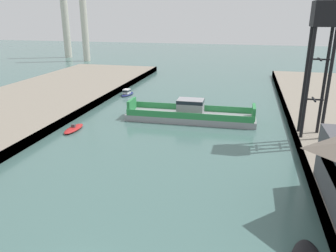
{
  "coord_description": "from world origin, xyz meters",
  "views": [
    {
      "loc": [
        11.03,
        -16.83,
        17.94
      ],
      "look_at": [
        0.0,
        29.06,
        2.0
      ],
      "focal_mm": 35.42,
      "sensor_mm": 36.0,
      "label": 1
    }
  ],
  "objects_px": {
    "crane_tower": "(324,32)",
    "smokestack_distant_a": "(83,6)",
    "chain_ferry": "(190,114)",
    "moored_boat_near_right": "(74,129)",
    "smokestack_distant_b": "(64,11)",
    "moored_boat_near_left": "(127,93)"
  },
  "relations": [
    {
      "from": "crane_tower",
      "to": "smokestack_distant_a",
      "type": "bearing_deg",
      "value": 133.92
    },
    {
      "from": "moored_boat_near_right",
      "to": "smokestack_distant_b",
      "type": "bearing_deg",
      "value": 119.82
    },
    {
      "from": "moored_boat_near_right",
      "to": "smokestack_distant_b",
      "type": "distance_m",
      "value": 102.49
    },
    {
      "from": "chain_ferry",
      "to": "moored_boat_near_left",
      "type": "bearing_deg",
      "value": 138.37
    },
    {
      "from": "chain_ferry",
      "to": "moored_boat_near_right",
      "type": "bearing_deg",
      "value": -151.16
    },
    {
      "from": "chain_ferry",
      "to": "smokestack_distant_a",
      "type": "relative_size",
      "value": 0.57
    },
    {
      "from": "crane_tower",
      "to": "smokestack_distant_a",
      "type": "height_order",
      "value": "smokestack_distant_a"
    },
    {
      "from": "crane_tower",
      "to": "moored_boat_near_left",
      "type": "bearing_deg",
      "value": 147.89
    },
    {
      "from": "chain_ferry",
      "to": "crane_tower",
      "type": "height_order",
      "value": "crane_tower"
    },
    {
      "from": "smokestack_distant_a",
      "to": "moored_boat_near_left",
      "type": "bearing_deg",
      "value": -55.31
    },
    {
      "from": "moored_boat_near_left",
      "to": "smokestack_distant_a",
      "type": "distance_m",
      "value": 67.52
    },
    {
      "from": "chain_ferry",
      "to": "moored_boat_near_right",
      "type": "relative_size",
      "value": 4.36
    },
    {
      "from": "chain_ferry",
      "to": "moored_boat_near_left",
      "type": "height_order",
      "value": "chain_ferry"
    },
    {
      "from": "chain_ferry",
      "to": "crane_tower",
      "type": "bearing_deg",
      "value": -20.81
    },
    {
      "from": "moored_boat_near_left",
      "to": "smokestack_distant_b",
      "type": "distance_m",
      "value": 81.84
    },
    {
      "from": "chain_ferry",
      "to": "moored_boat_near_right",
      "type": "xyz_separation_m",
      "value": [
        -17.56,
        -9.67,
        -0.86
      ]
    },
    {
      "from": "moored_boat_near_right",
      "to": "crane_tower",
      "type": "bearing_deg",
      "value": 4.1
    },
    {
      "from": "smokestack_distant_b",
      "to": "chain_ferry",
      "type": "bearing_deg",
      "value": -48.97
    },
    {
      "from": "moored_boat_near_right",
      "to": "smokestack_distant_b",
      "type": "xyz_separation_m",
      "value": [
        -50.09,
        87.39,
        18.92
      ]
    },
    {
      "from": "crane_tower",
      "to": "smokestack_distant_a",
      "type": "relative_size",
      "value": 0.46
    },
    {
      "from": "crane_tower",
      "to": "smokestack_distant_b",
      "type": "bearing_deg",
      "value": 135.49
    },
    {
      "from": "crane_tower",
      "to": "smokestack_distant_b",
      "type": "height_order",
      "value": "smokestack_distant_b"
    }
  ]
}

